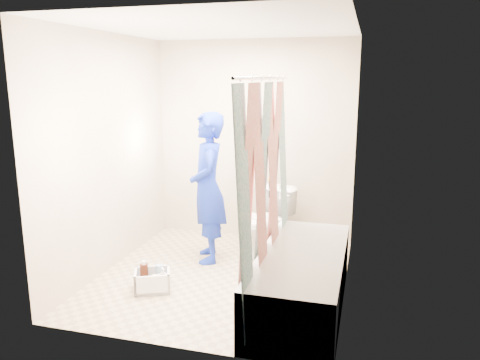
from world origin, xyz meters
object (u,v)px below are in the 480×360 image
(plumber, at_px, (208,188))
(cleaning_caddy, at_px, (154,281))
(toilet, at_px, (267,221))
(bathtub, at_px, (301,278))

(plumber, bearing_deg, cleaning_caddy, -38.11)
(toilet, height_order, cleaning_caddy, toilet)
(plumber, height_order, cleaning_caddy, plumber)
(plumber, bearing_deg, bathtub, 30.99)
(bathtub, height_order, cleaning_caddy, bathtub)
(toilet, bearing_deg, bathtub, -45.89)
(cleaning_caddy, bearing_deg, plumber, 50.62)
(bathtub, xyz_separation_m, cleaning_caddy, (-1.38, -0.04, -0.18))
(plumber, xyz_separation_m, cleaning_caddy, (-0.24, -0.88, -0.71))
(cleaning_caddy, bearing_deg, bathtub, -22.20)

